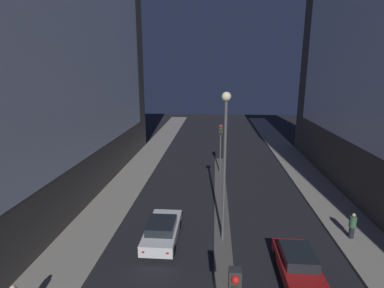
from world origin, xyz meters
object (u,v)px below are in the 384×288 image
at_px(street_lamp, 225,146).
at_px(pedestrian_on_right_sidewalk, 352,225).
at_px(car_left_lane, 162,230).
at_px(traffic_light_mid, 221,138).
at_px(car_right_lane, 299,267).

relative_size(street_lamp, pedestrian_on_right_sidewalk, 5.46).
bearing_deg(car_left_lane, traffic_light_mid, 73.88).
bearing_deg(pedestrian_on_right_sidewalk, car_right_lane, -136.71).
distance_m(traffic_light_mid, pedestrian_on_right_sidewalk, 13.53).
bearing_deg(street_lamp, traffic_light_mid, 90.00).
relative_size(traffic_light_mid, car_right_lane, 1.06).
height_order(traffic_light_mid, car_right_lane, traffic_light_mid).
bearing_deg(car_left_lane, street_lamp, 5.31).
xyz_separation_m(traffic_light_mid, street_lamp, (0.00, -11.66, 2.14)).
height_order(street_lamp, car_left_lane, street_lamp).
bearing_deg(car_right_lane, traffic_light_mid, 103.21).
distance_m(car_right_lane, pedestrian_on_right_sidewalk, 5.47).
bearing_deg(pedestrian_on_right_sidewalk, car_left_lane, -174.87).
relative_size(car_left_lane, pedestrian_on_right_sidewalk, 2.78).
bearing_deg(car_left_lane, pedestrian_on_right_sidewalk, 5.13).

